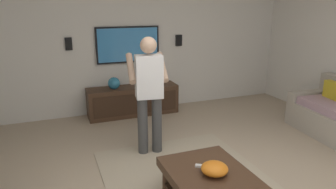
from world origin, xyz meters
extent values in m
cube|color=silver|center=(3.17, 0.00, 1.44)|extent=(0.10, 6.62, 2.88)
cube|color=#A89E8E|center=(1.33, -2.73, 0.29)|extent=(0.25, 0.85, 0.58)
cube|color=gold|center=(0.94, -2.80, 0.64)|extent=(0.38, 0.18, 0.36)
cube|color=#422B1C|center=(-0.18, 0.11, 0.35)|extent=(1.00, 0.80, 0.10)
cylinder|color=#422B1C|center=(0.24, -0.21, 0.15)|extent=(0.07, 0.07, 0.30)
cylinder|color=#422B1C|center=(0.24, 0.43, 0.15)|extent=(0.07, 0.07, 0.30)
cube|color=#422B1C|center=(2.84, 0.10, 0.28)|extent=(0.44, 1.70, 0.55)
cube|color=#352216|center=(2.62, 0.10, 0.28)|extent=(0.01, 1.56, 0.39)
cube|color=black|center=(3.08, 0.10, 1.31)|extent=(0.05, 1.20, 0.68)
cube|color=#377FBF|center=(3.06, 0.10, 1.31)|extent=(0.01, 1.14, 0.62)
cylinder|color=#3F3F3F|center=(1.19, 0.20, 0.41)|extent=(0.14, 0.14, 0.82)
cylinder|color=#3F3F3F|center=(1.22, 0.39, 0.41)|extent=(0.14, 0.14, 0.82)
cube|color=white|center=(1.21, 0.29, 1.11)|extent=(0.27, 0.39, 0.58)
sphere|color=tan|center=(1.21, 0.29, 1.53)|extent=(0.22, 0.22, 0.22)
cylinder|color=tan|center=(1.35, 0.05, 1.20)|extent=(0.49, 0.16, 0.37)
cylinder|color=tan|center=(1.42, 0.49, 1.20)|extent=(0.49, 0.16, 0.37)
cube|color=white|center=(1.58, 0.24, 1.10)|extent=(0.05, 0.06, 0.16)
ellipsoid|color=orange|center=(-0.24, 0.08, 0.46)|extent=(0.27, 0.27, 0.12)
cube|color=white|center=(-0.07, 0.13, 0.41)|extent=(0.12, 0.15, 0.02)
sphere|color=teal|center=(2.80, 0.46, 0.66)|extent=(0.22, 0.22, 0.22)
cube|color=black|center=(3.09, -0.94, 1.35)|extent=(0.06, 0.12, 0.22)
cube|color=black|center=(3.09, 1.17, 1.37)|extent=(0.06, 0.12, 0.22)
camera|label=1|loc=(-2.64, 1.51, 2.04)|focal=33.06mm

